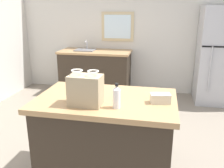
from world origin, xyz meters
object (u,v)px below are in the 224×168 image
(kitchen_island, at_px, (106,140))
(small_box, at_px, (160,98))
(shopping_bag, at_px, (86,90))
(bottle, at_px, (117,97))
(refrigerator, at_px, (220,56))

(kitchen_island, relative_size, small_box, 7.53)
(shopping_bag, relative_size, bottle, 1.43)
(shopping_bag, bearing_deg, refrigerator, 59.14)
(kitchen_island, relative_size, bottle, 6.01)
(kitchen_island, height_order, bottle, bottle)
(shopping_bag, xyz_separation_m, bottle, (0.28, -0.01, -0.04))
(refrigerator, relative_size, shopping_bag, 5.65)
(kitchen_island, height_order, refrigerator, refrigerator)
(kitchen_island, distance_m, bottle, 0.62)
(small_box, xyz_separation_m, bottle, (-0.37, -0.19, 0.06))
(kitchen_island, xyz_separation_m, bottle, (0.15, -0.22, 0.56))
(kitchen_island, height_order, small_box, small_box)
(refrigerator, bearing_deg, kitchen_island, -120.65)
(bottle, bearing_deg, small_box, 27.69)
(kitchen_island, bearing_deg, refrigerator, 59.35)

